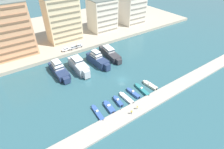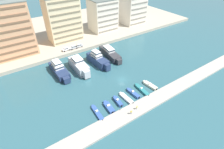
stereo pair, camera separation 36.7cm
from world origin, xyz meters
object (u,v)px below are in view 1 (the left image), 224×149
(motorboat_blue_center, at_px, (133,93))
(pedestrian_mid_deck, at_px, (137,107))
(yacht_silver_left, at_px, (79,66))
(motorboat_cream_mid_right, at_px, (150,85))
(motorboat_blue_left, at_px, (109,107))
(car_silver_mid_left, at_px, (79,46))
(motorboat_teal_center_right, at_px, (142,90))
(car_white_far_left, at_px, (66,49))
(yacht_charcoal_center_left, at_px, (110,53))
(motorboat_blue_far_left, at_px, (98,113))
(pedestrian_near_edge, at_px, (132,112))
(yacht_navy_far_left, at_px, (59,70))
(motorboat_blue_mid_left, at_px, (118,101))
(yacht_navy_mid_left, at_px, (98,60))
(car_silver_left, at_px, (73,47))
(motorboat_white_center_left, at_px, (126,98))

(motorboat_blue_center, relative_size, pedestrian_mid_deck, 4.36)
(yacht_silver_left, xyz_separation_m, motorboat_cream_mid_right, (18.98, -27.58, -1.94))
(motorboat_blue_left, distance_m, car_silver_mid_left, 47.53)
(motorboat_teal_center_right, distance_m, car_white_far_left, 48.07)
(motorboat_blue_center, bearing_deg, yacht_charcoal_center_left, 73.27)
(motorboat_blue_far_left, xyz_separation_m, motorboat_cream_mid_right, (25.65, 0.48, 0.11))
(yacht_charcoal_center_left, bearing_deg, motorboat_teal_center_right, -99.00)
(yacht_charcoal_center_left, relative_size, pedestrian_near_edge, 11.49)
(yacht_navy_far_left, xyz_separation_m, motorboat_teal_center_right, (23.02, -30.19, -1.64))
(yacht_charcoal_center_left, relative_size, car_silver_mid_left, 4.72)
(car_white_far_left, bearing_deg, yacht_silver_left, -93.74)
(yacht_navy_far_left, height_order, motorboat_blue_mid_left, yacht_navy_far_left)
(yacht_silver_left, bearing_deg, yacht_charcoal_center_left, 7.42)
(motorboat_blue_center, xyz_separation_m, car_silver_mid_left, (-1.30, 45.53, 2.21))
(motorboat_blue_center, relative_size, car_silver_mid_left, 1.72)
(yacht_navy_mid_left, relative_size, pedestrian_near_edge, 9.93)
(motorboat_blue_left, height_order, car_silver_left, car_silver_left)
(yacht_silver_left, relative_size, pedestrian_near_edge, 10.07)
(yacht_charcoal_center_left, xyz_separation_m, motorboat_blue_center, (-8.98, -29.85, -1.35))
(motorboat_cream_mid_right, relative_size, pedestrian_mid_deck, 4.44)
(yacht_charcoal_center_left, bearing_deg, yacht_navy_mid_left, -162.82)
(car_silver_mid_left, bearing_deg, motorboat_blue_center, -88.36)
(motorboat_blue_center, height_order, car_silver_left, car_silver_left)
(motorboat_blue_mid_left, height_order, motorboat_teal_center_right, motorboat_blue_mid_left)
(pedestrian_near_edge, bearing_deg, car_silver_left, 86.91)
(yacht_charcoal_center_left, relative_size, motorboat_teal_center_right, 2.28)
(yacht_navy_mid_left, height_order, car_silver_left, yacht_navy_mid_left)
(car_white_far_left, xyz_separation_m, car_silver_left, (4.14, -0.37, 0.00))
(pedestrian_near_edge, bearing_deg, motorboat_blue_far_left, 141.76)
(motorboat_teal_center_right, bearing_deg, motorboat_cream_mid_right, 2.58)
(yacht_charcoal_center_left, bearing_deg, car_white_far_left, 138.24)
(pedestrian_near_edge, relative_size, pedestrian_mid_deck, 1.04)
(yacht_charcoal_center_left, distance_m, motorboat_white_center_left, 33.15)
(yacht_silver_left, bearing_deg, pedestrian_near_edge, -85.99)
(motorboat_white_center_left, distance_m, pedestrian_near_edge, 8.23)
(motorboat_teal_center_right, distance_m, pedestrian_near_edge, 14.01)
(yacht_navy_far_left, bearing_deg, motorboat_blue_mid_left, -69.59)
(motorboat_blue_far_left, relative_size, motorboat_blue_left, 1.25)
(motorboat_blue_mid_left, xyz_separation_m, motorboat_cream_mid_right, (16.57, 0.06, -0.03))
(yacht_silver_left, bearing_deg, car_silver_mid_left, 64.22)
(motorboat_white_center_left, bearing_deg, car_silver_mid_left, 86.67)
(yacht_silver_left, height_order, motorboat_teal_center_right, yacht_silver_left)
(yacht_charcoal_center_left, xyz_separation_m, motorboat_cream_mid_right, (-0.07, -30.06, -1.34))
(car_white_far_left, bearing_deg, yacht_charcoal_center_left, -41.76)
(car_white_far_left, relative_size, pedestrian_mid_deck, 2.53)
(motorboat_blue_left, bearing_deg, pedestrian_mid_deck, -41.60)
(yacht_navy_mid_left, relative_size, car_silver_mid_left, 4.08)
(yacht_navy_far_left, bearing_deg, yacht_navy_mid_left, -8.21)
(yacht_charcoal_center_left, distance_m, motorboat_blue_left, 37.10)
(yacht_silver_left, relative_size, motorboat_blue_left, 2.58)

